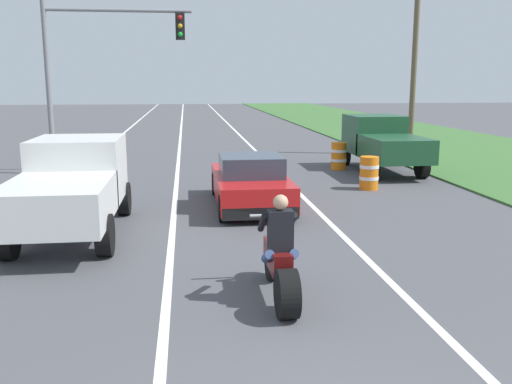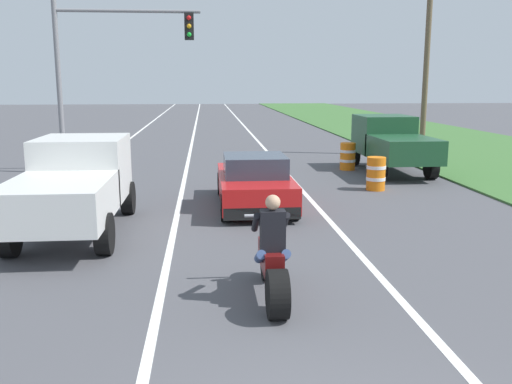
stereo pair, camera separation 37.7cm
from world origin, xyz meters
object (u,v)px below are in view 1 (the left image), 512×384
Objects in this scene: pickup_truck_right_shoulder_dark_green at (382,141)px; construction_barrel_mid at (339,156)px; motorcycle_with_rider at (280,263)px; sports_car_red at (250,183)px; pickup_truck_left_lane_white at (72,184)px; traffic_light_mast_near at (94,58)px; construction_barrel_nearest at (369,173)px.

pickup_truck_right_shoulder_dark_green reaches higher than construction_barrel_mid.
sports_car_red is at bearing 87.35° from motorcycle_with_rider.
pickup_truck_left_lane_white is 1.00× the size of pickup_truck_right_shoulder_dark_green.
pickup_truck_left_lane_white is (-3.75, 4.21, 0.51)m from motorcycle_with_rider.
pickup_truck_left_lane_white is at bearing -85.38° from traffic_light_mast_near.
motorcycle_with_rider is 13.07m from pickup_truck_right_shoulder_dark_green.
construction_barrel_nearest is at bearing -25.90° from traffic_light_mast_near.
pickup_truck_left_lane_white is at bearing -134.49° from construction_barrel_mid.
sports_car_red is 0.90× the size of pickup_truck_left_lane_white.
construction_barrel_nearest is (3.84, 1.94, -0.13)m from sports_car_red.
traffic_light_mast_near is at bearing 94.62° from pickup_truck_left_lane_white.
traffic_light_mast_near is (-10.12, 0.82, 2.92)m from pickup_truck_right_shoulder_dark_green.
construction_barrel_mid is at bearing 45.51° from pickup_truck_left_lane_white.
motorcycle_with_rider is at bearing -92.65° from sports_car_red.
pickup_truck_left_lane_white is 4.80× the size of construction_barrel_nearest.
construction_barrel_nearest and construction_barrel_mid have the same top height.
construction_barrel_nearest is at bearing 26.77° from sports_car_red.
sports_car_red is 0.90× the size of pickup_truck_right_shoulder_dark_green.
pickup_truck_right_shoulder_dark_green is 3.73m from construction_barrel_nearest.
sports_car_red reaches higher than construction_barrel_mid.
construction_barrel_mid is (-1.41, 0.64, -0.60)m from pickup_truck_right_shoulder_dark_green.
pickup_truck_right_shoulder_dark_green reaches higher than construction_barrel_nearest.
pickup_truck_right_shoulder_dark_green is at bearing 38.60° from pickup_truck_left_lane_white.
motorcycle_with_rider is 13.76m from traffic_light_mast_near.
pickup_truck_right_shoulder_dark_green is 4.80× the size of construction_barrel_mid.
pickup_truck_right_shoulder_dark_green is at bearing 64.12° from motorcycle_with_rider.
construction_barrel_nearest is 3.98m from construction_barrel_mid.
traffic_light_mast_near reaches higher than motorcycle_with_rider.
traffic_light_mast_near is 6.00× the size of construction_barrel_nearest.
pickup_truck_right_shoulder_dark_green is (5.70, 11.75, 0.51)m from motorcycle_with_rider.
traffic_light_mast_near is at bearing 178.79° from construction_barrel_mid.
traffic_light_mast_near is (-4.42, 12.57, 3.43)m from motorcycle_with_rider.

